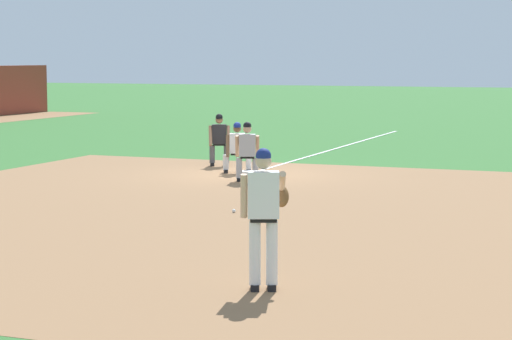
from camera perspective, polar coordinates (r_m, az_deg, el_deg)
The scene contains 9 objects.
ground_plane at distance 25.83m, azimuth -0.49°, elevation -0.26°, with size 160.00×160.00×0.00m, color #336B2D.
infield_dirt_patch at distance 19.40m, azimuth -0.19°, elevation -2.48°, with size 18.00×18.00×0.01m, color #936B47.
foul_line_stripe at distance 33.53m, azimuth 4.74°, elevation 1.28°, with size 16.40×0.10×0.00m, color white.
first_base_bag at distance 25.82m, azimuth -0.49°, elevation -0.16°, with size 0.38×0.38×0.09m, color white.
baseball at distance 19.46m, azimuth -1.27°, elevation -2.35°, with size 0.07×0.07×0.07m, color white.
pitcher at distance 12.87m, azimuth 0.49°, elevation -2.29°, with size 0.82×0.60×1.86m.
first_baseman at distance 26.06m, azimuth -1.04°, elevation 1.42°, with size 0.84×0.98×1.34m.
baserunner at distance 24.31m, azimuth -0.50°, elevation 1.20°, with size 0.58×0.67×1.46m.
umpire at distance 27.83m, azimuth -2.11°, elevation 1.86°, with size 0.60×0.67×1.46m.
Camera 1 is at (-23.80, -9.57, 3.01)m, focal length 70.00 mm.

